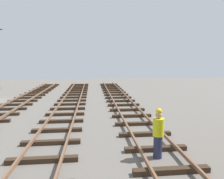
# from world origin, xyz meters

# --- Properties ---
(track_worker_foreground) EXTENTS (0.40, 0.40, 1.87)m
(track_worker_foreground) POSITION_xyz_m (1.17, 9.87, 0.93)
(track_worker_foreground) COLOR #262D4C
(track_worker_foreground) RESTS_ON ground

